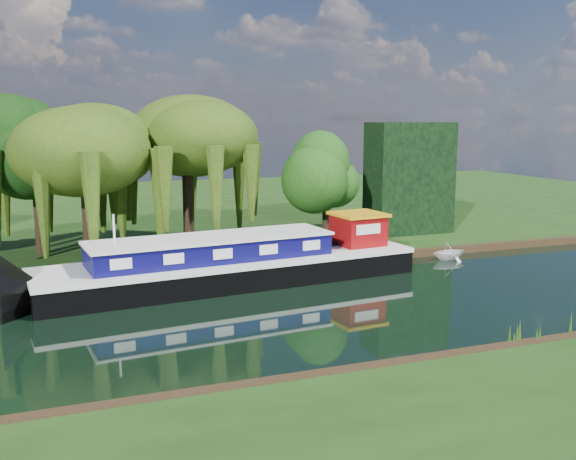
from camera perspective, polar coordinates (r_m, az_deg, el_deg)
name	(u,v)px	position (r m, az deg, el deg)	size (l,w,h in m)	color
ground	(195,321)	(28.52, -8.24, -8.01)	(120.00, 120.00, 0.00)	black
far_bank	(115,212)	(61.42, -15.09, 1.59)	(120.00, 52.00, 0.45)	black
dutch_barge	(235,263)	(34.41, -4.72, -2.98)	(20.83, 6.67, 4.32)	black
narrowboat	(308,260)	(37.25, 1.82, -2.68)	(11.95, 3.91, 1.72)	navy
white_cruiser	(449,259)	(41.45, 14.09, -2.56)	(1.99, 2.31, 1.21)	silver
willow_left	(85,153)	(39.49, -17.63, 6.55)	(7.22, 7.22, 8.65)	black
willow_right	(187,147)	(41.07, -8.98, 7.26)	(7.28, 7.28, 8.87)	black
tree_far_mid	(35,155)	(41.73, -21.56, 6.22)	(5.41, 5.41, 8.85)	black
tree_far_right	(326,177)	(42.50, 3.40, 4.69)	(3.92, 3.92, 6.42)	black
conifer_hedge	(409,178)	(47.65, 10.71, 4.57)	(6.00, 3.00, 8.00)	black
lamppost	(164,228)	(38.10, -10.99, 0.19)	(0.36, 0.36, 2.56)	silver
mooring_posts	(153,261)	(36.18, -11.92, -2.72)	(19.16, 0.16, 1.00)	silver
reeds_near	(427,347)	(24.16, 12.25, -10.09)	(33.70, 1.50, 1.10)	#1C4512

